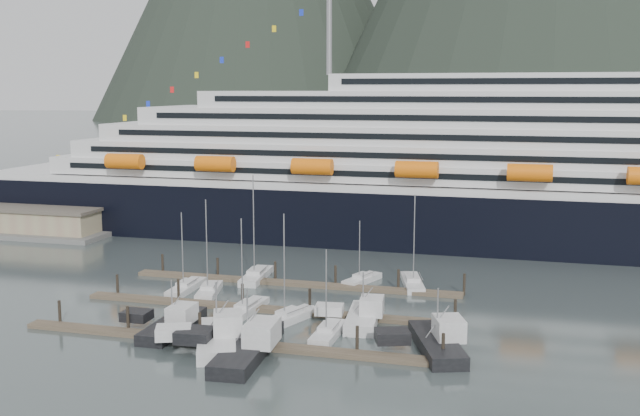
# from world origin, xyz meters

# --- Properties ---
(ground) EXTENTS (1600.00, 1600.00, 0.00)m
(ground) POSITION_xyz_m (0.00, 0.00, 0.00)
(ground) COLOR #434F4F
(ground) RESTS_ON ground
(cruise_ship) EXTENTS (210.00, 30.40, 50.30)m
(cruise_ship) POSITION_xyz_m (30.03, 54.94, 12.04)
(cruise_ship) COLOR black
(cruise_ship) RESTS_ON ground
(warehouse) EXTENTS (46.00, 20.00, 5.80)m
(warehouse) POSITION_xyz_m (-72.00, 42.00, 2.25)
(warehouse) COLOR #595956
(warehouse) RESTS_ON ground
(dock_near) EXTENTS (48.18, 2.28, 3.20)m
(dock_near) POSITION_xyz_m (-4.93, -9.95, 0.31)
(dock_near) COLOR #4A3F30
(dock_near) RESTS_ON ground
(dock_mid) EXTENTS (48.18, 2.28, 3.20)m
(dock_mid) POSITION_xyz_m (-4.93, 3.05, 0.31)
(dock_mid) COLOR #4A3F30
(dock_mid) RESTS_ON ground
(dock_far) EXTENTS (48.18, 2.28, 3.20)m
(dock_far) POSITION_xyz_m (-4.93, 16.05, 0.31)
(dock_far) COLOR #4A3F30
(dock_far) RESTS_ON ground
(sailboat_a) EXTENTS (4.29, 8.71, 13.57)m
(sailboat_a) POSITION_xyz_m (-14.53, 8.28, 0.42)
(sailboat_a) COLOR silver
(sailboat_a) RESTS_ON ground
(sailboat_b) EXTENTS (2.58, 9.12, 11.51)m
(sailboat_b) POSITION_xyz_m (-18.36, 9.21, 0.39)
(sailboat_b) COLOR silver
(sailboat_b) RESTS_ON ground
(sailboat_c) EXTENTS (5.60, 9.33, 13.66)m
(sailboat_c) POSITION_xyz_m (-0.30, -0.21, 0.42)
(sailboat_c) COLOR silver
(sailboat_c) RESTS_ON ground
(sailboat_d) EXTENTS (2.85, 9.90, 12.50)m
(sailboat_d) POSITION_xyz_m (-6.58, 1.61, 0.40)
(sailboat_d) COLOR silver
(sailboat_d) RESTS_ON ground
(sailboat_e) EXTENTS (3.50, 10.39, 15.97)m
(sailboat_e) POSITION_xyz_m (-11.16, 17.68, 0.44)
(sailboat_e) COLOR silver
(sailboat_e) RESTS_ON ground
(sailboat_f) EXTENTS (4.65, 8.01, 9.51)m
(sailboat_f) POSITION_xyz_m (4.23, 20.00, 0.38)
(sailboat_f) COLOR silver
(sailboat_f) RESTS_ON ground
(sailboat_g) EXTENTS (4.97, 10.30, 13.67)m
(sailboat_g) POSITION_xyz_m (11.54, 19.99, 0.41)
(sailboat_g) COLOR silver
(sailboat_g) RESTS_ON ground
(sailboat_h) EXTENTS (2.46, 8.31, 10.60)m
(sailboat_h) POSITION_xyz_m (5.66, -4.51, 0.39)
(sailboat_h) COLOR silver
(sailboat_h) RESTS_ON ground
(trawler_a) EXTENTS (8.70, 12.10, 6.61)m
(trawler_a) POSITION_xyz_m (-12.32, -7.28, 0.86)
(trawler_a) COLOR black
(trawler_a) RESTS_ON ground
(trawler_b) EXTENTS (10.65, 12.74, 7.93)m
(trawler_b) POSITION_xyz_m (-5.26, -10.87, 0.98)
(trawler_b) COLOR silver
(trawler_b) RESTS_ON ground
(trawler_c) EXTENTS (11.05, 15.62, 7.89)m
(trawler_c) POSITION_xyz_m (-1.12, -12.44, 0.97)
(trawler_c) COLOR black
(trawler_c) RESTS_ON ground
(trawler_d) EXTENTS (10.60, 13.20, 7.56)m
(trawler_d) POSITION_xyz_m (17.86, -5.75, 0.95)
(trawler_d) COLOR black
(trawler_d) RESTS_ON ground
(trawler_e) EXTENTS (8.35, 10.95, 6.90)m
(trawler_e) POSITION_xyz_m (8.29, 1.24, 0.89)
(trawler_e) COLOR silver
(trawler_e) RESTS_ON ground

